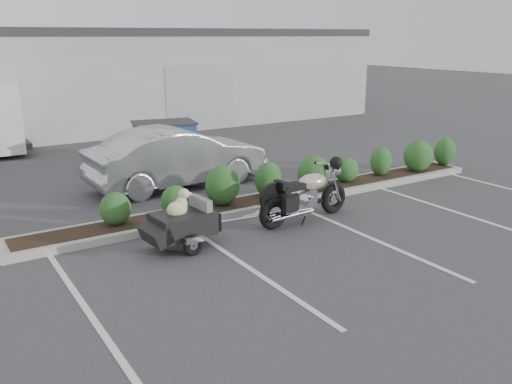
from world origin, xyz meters
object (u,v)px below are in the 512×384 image
sedan (178,157)px  dumpster (165,141)px  motorcycle (305,196)px  pet_trailer (182,223)px

sedan → dumpster: sedan is taller
motorcycle → pet_trailer: motorcycle is taller
sedan → dumpster: 3.00m
motorcycle → pet_trailer: 2.79m
sedan → pet_trailer: bearing=153.4°
motorcycle → sedan: bearing=100.1°
pet_trailer → sedan: (1.73, 3.92, 0.28)m
sedan → dumpster: size_ratio=2.22×
pet_trailer → dumpster: dumpster is taller
dumpster → pet_trailer: bearing=-99.0°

